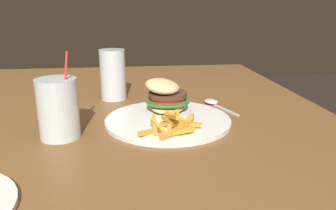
# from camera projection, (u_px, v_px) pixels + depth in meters

# --- Properties ---
(dining_table) EXTENTS (1.69, 1.20, 0.77)m
(dining_table) POSITION_uv_depth(u_px,v_px,m) (112.00, 177.00, 0.78)
(dining_table) COLOR brown
(dining_table) RESTS_ON ground_plane
(meal_plate_near) EXTENTS (0.31, 0.31, 0.10)m
(meal_plate_near) POSITION_uv_depth(u_px,v_px,m) (167.00, 109.00, 0.84)
(meal_plate_near) COLOR white
(meal_plate_near) RESTS_ON dining_table
(beer_glass) EXTENTS (0.08, 0.08, 0.15)m
(beer_glass) POSITION_uv_depth(u_px,v_px,m) (113.00, 77.00, 1.01)
(beer_glass) COLOR silver
(beer_glass) RESTS_ON dining_table
(juice_glass) EXTENTS (0.09, 0.09, 0.19)m
(juice_glass) POSITION_uv_depth(u_px,v_px,m) (58.00, 110.00, 0.71)
(juice_glass) COLOR silver
(juice_glass) RESTS_ON dining_table
(spoon) EXTENTS (0.15, 0.07, 0.01)m
(spoon) POSITION_uv_depth(u_px,v_px,m) (213.00, 102.00, 0.97)
(spoon) COLOR silver
(spoon) RESTS_ON dining_table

